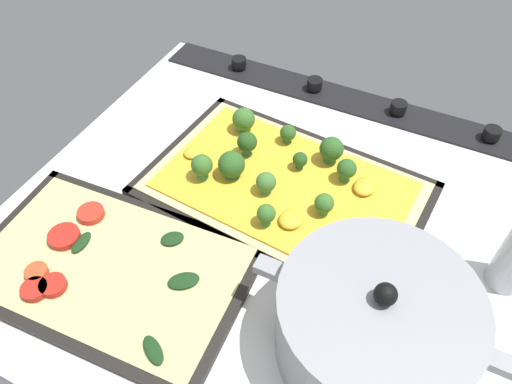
% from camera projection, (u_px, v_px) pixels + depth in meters
% --- Properties ---
extents(ground_plane, '(0.77, 0.68, 0.03)m').
position_uv_depth(ground_plane, '(285.00, 229.00, 0.70)').
color(ground_plane, silver).
extents(stove_control_panel, '(0.74, 0.07, 0.03)m').
position_uv_depth(stove_control_panel, '(354.00, 100.00, 0.87)').
color(stove_control_panel, black).
rests_on(stove_control_panel, ground_plane).
extents(baking_tray_front, '(0.43, 0.29, 0.01)m').
position_uv_depth(baking_tray_front, '(284.00, 191.00, 0.73)').
color(baking_tray_front, black).
rests_on(baking_tray_front, ground_plane).
extents(broccoli_pizza, '(0.40, 0.27, 0.06)m').
position_uv_depth(broccoli_pizza, '(282.00, 182.00, 0.72)').
color(broccoli_pizza, '#D3B77F').
rests_on(broccoli_pizza, baking_tray_front).
extents(baking_tray_back, '(0.37, 0.24, 0.01)m').
position_uv_depth(baking_tray_back, '(110.00, 270.00, 0.63)').
color(baking_tray_back, black).
rests_on(baking_tray_back, ground_plane).
extents(veggie_pizza_back, '(0.34, 0.22, 0.02)m').
position_uv_depth(veggie_pizza_back, '(106.00, 266.00, 0.63)').
color(veggie_pizza_back, '#BDBF78').
rests_on(veggie_pizza_back, baking_tray_back).
extents(cooking_pot, '(0.28, 0.22, 0.13)m').
position_uv_depth(cooking_pot, '(374.00, 325.00, 0.53)').
color(cooking_pot, gray).
rests_on(cooking_pot, ground_plane).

